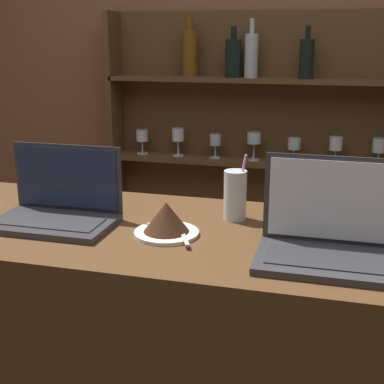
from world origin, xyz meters
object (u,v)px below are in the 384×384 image
object	(u,v)px
cake_plate	(166,220)
water_glass	(235,195)
laptop_far	(331,238)
laptop_near	(58,207)

from	to	relation	value
cake_plate	water_glass	bearing A→B (deg)	49.20
laptop_far	cake_plate	world-z (taller)	laptop_far
cake_plate	water_glass	size ratio (longest dim) A/B	0.93
laptop_near	water_glass	xyz separation A→B (m)	(0.47, 0.16, 0.02)
laptop_far	water_glass	world-z (taller)	laptop_far
laptop_near	water_glass	bearing A→B (deg)	18.75
cake_plate	laptop_far	bearing A→B (deg)	-7.48
water_glass	laptop_far	bearing A→B (deg)	-40.26
cake_plate	laptop_near	bearing A→B (deg)	177.66
laptop_far	cake_plate	distance (m)	0.42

